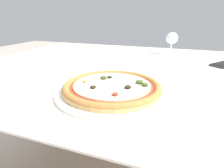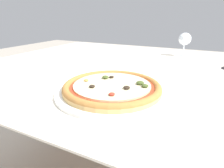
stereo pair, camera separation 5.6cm
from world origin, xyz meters
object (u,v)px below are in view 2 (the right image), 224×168
dining_table (127,81)px  pizza_plate (112,88)px  wine_glass_far_left (185,40)px  fork (89,57)px

dining_table → pizza_plate: 0.33m
wine_glass_far_left → pizza_plate: bearing=-100.8°
fork → wine_glass_far_left: bearing=30.5°
dining_table → pizza_plate: size_ratio=4.11×
pizza_plate → fork: (-0.34, 0.39, -0.01)m
wine_glass_far_left → fork: bearing=-149.5°
fork → wine_glass_far_left: 0.55m
pizza_plate → wine_glass_far_left: wine_glass_far_left is taller
fork → pizza_plate: bearing=-49.2°
dining_table → fork: bearing=163.1°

